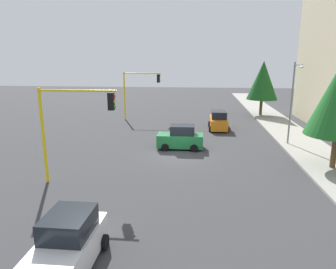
# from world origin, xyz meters

# --- Properties ---
(ground_plane) EXTENTS (120.00, 120.00, 0.00)m
(ground_plane) POSITION_xyz_m (0.00, 0.00, 0.00)
(ground_plane) COLOR #353538
(sidewalk_kerb) EXTENTS (80.00, 4.00, 0.15)m
(sidewalk_kerb) POSITION_xyz_m (-5.00, 10.50, 0.07)
(sidewalk_kerb) COLOR gray
(sidewalk_kerb) RESTS_ON ground
(lane_arrow_near) EXTENTS (2.40, 1.10, 1.10)m
(lane_arrow_near) POSITION_xyz_m (11.51, -3.00, 0.01)
(lane_arrow_near) COLOR silver
(lane_arrow_near) RESTS_ON ground
(traffic_signal_far_right) EXTENTS (0.36, 4.59, 5.75)m
(traffic_signal_far_right) POSITION_xyz_m (-14.00, -5.71, 4.07)
(traffic_signal_far_right) COLOR yellow
(traffic_signal_far_right) RESTS_ON ground
(traffic_signal_near_right) EXTENTS (0.36, 4.59, 5.66)m
(traffic_signal_near_right) POSITION_xyz_m (6.00, -5.69, 4.01)
(traffic_signal_near_right) COLOR yellow
(traffic_signal_near_right) RESTS_ON ground
(street_lamp_curbside) EXTENTS (2.15, 0.28, 7.00)m
(street_lamp_curbside) POSITION_xyz_m (-3.61, 9.20, 4.35)
(street_lamp_curbside) COLOR slate
(street_lamp_curbside) RESTS_ON ground
(tree_roadside_far) EXTENTS (3.87, 3.87, 7.05)m
(tree_roadside_far) POSITION_xyz_m (-18.00, 9.50, 4.62)
(tree_roadside_far) COLOR brown
(tree_roadside_far) RESTS_ON ground
(car_green) EXTENTS (2.01, 3.75, 1.98)m
(car_green) POSITION_xyz_m (-2.00, 0.06, 0.90)
(car_green) COLOR #1E7238
(car_green) RESTS_ON ground
(car_white) EXTENTS (3.67, 2.07, 1.98)m
(car_white) POSITION_xyz_m (13.38, -2.96, 0.90)
(car_white) COLOR white
(car_white) RESTS_ON ground
(car_orange) EXTENTS (4.01, 2.05, 1.98)m
(car_orange) POSITION_xyz_m (-9.63, 3.59, 0.90)
(car_orange) COLOR orange
(car_orange) RESTS_ON ground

